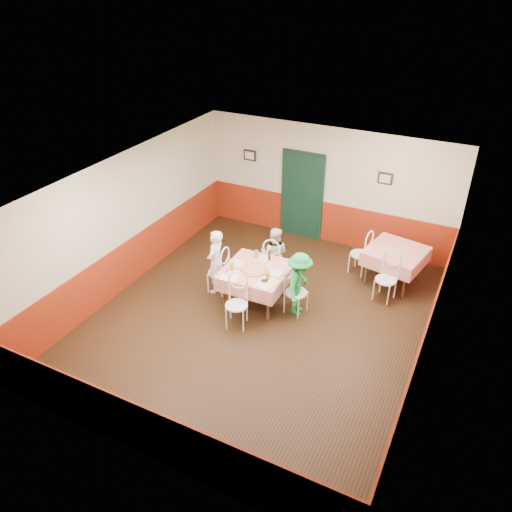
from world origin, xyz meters
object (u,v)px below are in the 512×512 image
at_px(second_table, 394,265).
at_px(pizza, 254,270).
at_px(chair_left, 218,272).
at_px(chair_second_b, 386,280).
at_px(glass_b, 268,276).
at_px(glass_c, 257,254).
at_px(diner_left, 216,262).
at_px(chair_second_a, 360,254).
at_px(chair_right, 296,293).
at_px(diner_right, 299,284).
at_px(main_table, 256,285).
at_px(glass_a, 232,267).
at_px(chair_near, 236,305).
at_px(diner_far, 274,254).
at_px(beer_bottle, 269,256).
at_px(wallet, 264,281).
at_px(chair_far, 273,262).

height_order(second_table, pizza, pizza).
distance_m(chair_left, chair_second_b, 3.36).
xyz_separation_m(glass_b, glass_c, (-0.55, 0.62, 0.00)).
bearing_deg(pizza, second_table, 41.93).
bearing_deg(diner_left, chair_second_a, 125.66).
distance_m(chair_right, glass_c, 1.17).
bearing_deg(diner_right, main_table, 84.52).
bearing_deg(glass_a, chair_left, 153.05).
height_order(chair_second_b, glass_b, glass_b).
distance_m(chair_near, diner_far, 1.76).
bearing_deg(chair_near, diner_far, 76.36).
xyz_separation_m(main_table, glass_a, (-0.39, -0.26, 0.46)).
bearing_deg(chair_second_b, diner_left, -147.44).
relative_size(main_table, beer_bottle, 5.92).
height_order(chair_right, chair_second_b, same).
bearing_deg(chair_second_b, chair_left, -147.15).
bearing_deg(wallet, chair_left, 164.45).
distance_m(chair_far, diner_right, 1.25).
bearing_deg(chair_near, diner_left, 123.00).
bearing_deg(chair_right, glass_b, 127.66).
bearing_deg(main_table, diner_left, -178.43).
bearing_deg(diner_right, pizza, 88.98).
bearing_deg(second_table, wallet, -130.21).
height_order(chair_near, glass_b, glass_b).
xyz_separation_m(main_table, chair_second_b, (2.27, 1.22, 0.08)).
bearing_deg(chair_left, diner_left, -90.04).
xyz_separation_m(glass_b, wallet, (-0.02, -0.09, -0.06)).
bearing_deg(second_table, main_table, -139.06).
relative_size(chair_right, diner_right, 0.69).
relative_size(chair_second_a, glass_b, 6.22).
bearing_deg(chair_left, chair_near, 44.96).
bearing_deg(chair_right, pizza, 107.02).
bearing_deg(main_table, beer_bottle, 78.05).
bearing_deg(diner_left, chair_second_b, 107.63).
height_order(chair_near, glass_c, glass_c).
height_order(chair_near, diner_right, diner_right).
distance_m(main_table, diner_left, 0.95).
bearing_deg(diner_left, second_table, 118.35).
bearing_deg(chair_second_b, diner_far, -160.90).
relative_size(chair_near, glass_a, 5.81).
relative_size(second_table, pizza, 2.31).
bearing_deg(second_table, glass_b, -131.07).
distance_m(main_table, second_table, 3.01).
distance_m(glass_a, diner_left, 0.58).
relative_size(chair_second_b, diner_right, 0.69).
distance_m(pizza, glass_c, 0.51).
bearing_deg(glass_a, diner_right, 12.25).
xyz_separation_m(beer_bottle, wallet, (0.25, -0.73, -0.09)).
xyz_separation_m(second_table, diner_far, (-2.30, -1.07, 0.23)).
relative_size(glass_c, diner_right, 0.12).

